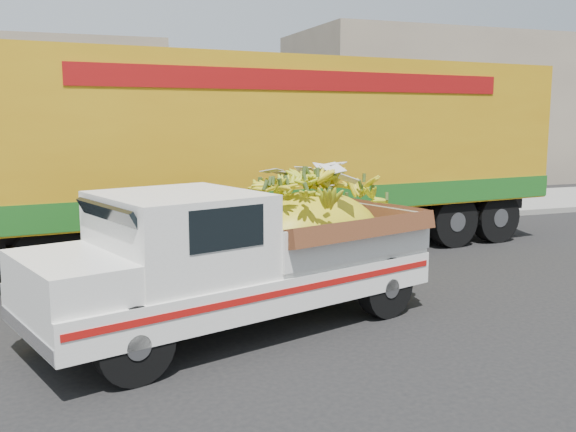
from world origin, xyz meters
name	(u,v)px	position (x,y,z in m)	size (l,w,h in m)	color
ground	(244,311)	(0.00, 0.00, 0.00)	(100.00, 100.00, 0.00)	black
curb	(169,235)	(0.00, 5.88, 0.07)	(60.00, 0.25, 0.15)	gray
sidewalk	(155,221)	(0.00, 7.98, 0.07)	(60.00, 4.00, 0.14)	gray
building_right	(459,110)	(14.00, 14.88, 3.00)	(14.00, 6.00, 6.00)	gray
pickup_truck	(263,250)	(0.10, -0.59, 0.99)	(5.55, 3.35, 1.83)	black
semi_trailer	(283,147)	(1.86, 3.43, 2.12)	(12.04, 3.74, 3.80)	black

